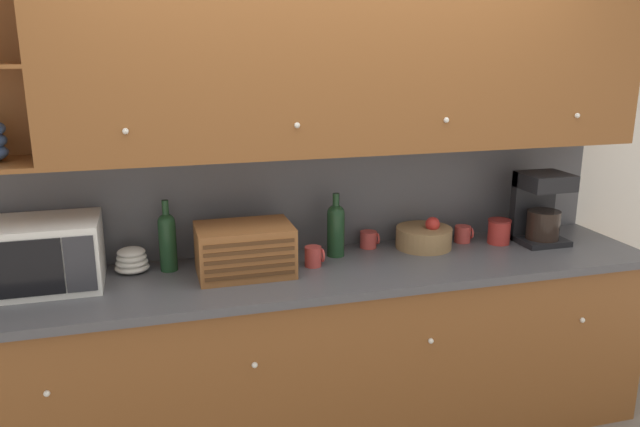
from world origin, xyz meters
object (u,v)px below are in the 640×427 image
at_px(bowl_stack_on_counter, 132,260).
at_px(mug_blue_second, 369,239).
at_px(coffee_maker, 540,207).
at_px(second_wine_bottle, 167,239).
at_px(fruit_basket, 424,237).
at_px(mug_patterned_third, 314,256).
at_px(mug, 463,234).
at_px(wine_bottle, 336,228).
at_px(storage_canister, 499,231).
at_px(bread_box, 245,250).
at_px(microwave, 35,255).

relative_size(bowl_stack_on_counter, mug_blue_second, 1.60).
bearing_deg(coffee_maker, second_wine_bottle, 177.35).
distance_m(mug_blue_second, fruit_basket, 0.29).
relative_size(bowl_stack_on_counter, coffee_maker, 0.42).
bearing_deg(mug_patterned_third, fruit_basket, 10.62).
height_order(bowl_stack_on_counter, fruit_basket, fruit_basket).
bearing_deg(mug, fruit_basket, -173.04).
bearing_deg(bowl_stack_on_counter, mug_patterned_third, -10.63).
height_order(second_wine_bottle, wine_bottle, second_wine_bottle).
bearing_deg(mug_patterned_third, coffee_maker, 1.97).
distance_m(mug, storage_canister, 0.19).
relative_size(mug_patterned_third, wine_bottle, 0.30).
distance_m(bread_box, mug, 1.23).
relative_size(mug_patterned_third, storage_canister, 0.74).
distance_m(fruit_basket, storage_canister, 0.42).
bearing_deg(bowl_stack_on_counter, storage_canister, -2.50).
bearing_deg(bread_box, mug, 7.44).
bearing_deg(mug_patterned_third, bread_box, -178.35).
height_order(storage_canister, coffee_maker, coffee_maker).
xyz_separation_m(mug_blue_second, fruit_basket, (0.28, -0.08, 0.01)).
bearing_deg(mug_patterned_third, microwave, 177.04).
bearing_deg(mug, mug_blue_second, 174.72).
xyz_separation_m(mug_patterned_third, coffee_maker, (1.27, 0.04, 0.14)).
height_order(microwave, mug_blue_second, microwave).
relative_size(mug_blue_second, coffee_maker, 0.26).
relative_size(fruit_basket, storage_canister, 2.23).
distance_m(bowl_stack_on_counter, mug_patterned_third, 0.86).
xyz_separation_m(fruit_basket, storage_canister, (0.42, -0.04, 0.01)).
relative_size(second_wine_bottle, mug_patterned_third, 3.50).
height_order(mug_blue_second, mug, mug).
bearing_deg(microwave, coffee_maker, -0.46).
relative_size(microwave, mug_blue_second, 5.52).
height_order(fruit_basket, storage_canister, fruit_basket).
xyz_separation_m(second_wine_bottle, storage_canister, (1.73, -0.06, -0.09)).
distance_m(wine_bottle, mug, 0.74).
distance_m(mug_patterned_third, storage_canister, 1.06).
relative_size(microwave, mug, 5.58).
relative_size(storage_canister, coffee_maker, 0.34).
bearing_deg(bowl_stack_on_counter, coffee_maker, -3.10).
xyz_separation_m(fruit_basket, mug, (0.24, 0.03, -0.01)).
bearing_deg(coffee_maker, mug_blue_second, 170.47).
bearing_deg(coffee_maker, bowl_stack_on_counter, 176.90).
height_order(second_wine_bottle, coffee_maker, coffee_maker).
bearing_deg(second_wine_bottle, mug_blue_second, 3.55).
height_order(wine_bottle, storage_canister, wine_bottle).
xyz_separation_m(microwave, fruit_basket, (1.87, 0.06, -0.09)).
height_order(bread_box, fruit_basket, bread_box).
bearing_deg(mug_blue_second, microwave, -175.21).
bearing_deg(wine_bottle, second_wine_bottle, 179.12).
bearing_deg(microwave, storage_canister, 0.29).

